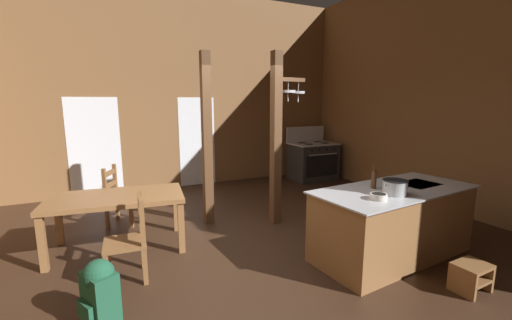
% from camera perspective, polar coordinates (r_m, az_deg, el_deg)
% --- Properties ---
extents(ground_plane, '(8.67, 8.47, 0.10)m').
position_cam_1_polar(ground_plane, '(4.47, -1.14, -16.63)').
color(ground_plane, '#382316').
extents(wall_back, '(8.67, 0.14, 4.37)m').
position_cam_1_polar(wall_back, '(7.71, -13.52, 11.57)').
color(wall_back, brown).
rests_on(wall_back, ground_plane).
extents(wall_right, '(0.14, 8.47, 4.37)m').
position_cam_1_polar(wall_right, '(6.72, 32.31, 10.52)').
color(wall_right, brown).
rests_on(wall_right, ground_plane).
extents(glazed_door_back_left, '(1.00, 0.01, 2.05)m').
position_cam_1_polar(glazed_door_back_left, '(7.52, -26.33, 1.97)').
color(glazed_door_back_left, white).
rests_on(glazed_door_back_left, ground_plane).
extents(glazed_panel_back_right, '(0.84, 0.01, 2.05)m').
position_cam_1_polar(glazed_panel_back_right, '(7.79, -10.22, 3.13)').
color(glazed_panel_back_right, white).
rests_on(glazed_panel_back_right, ground_plane).
extents(kitchen_island, '(2.24, 1.16, 0.89)m').
position_cam_1_polar(kitchen_island, '(4.59, 22.71, -9.99)').
color(kitchen_island, olive).
rests_on(kitchen_island, ground_plane).
extents(stove_range, '(1.15, 0.83, 1.32)m').
position_cam_1_polar(stove_range, '(8.40, 9.85, -0.09)').
color(stove_range, '#2A2A2A').
rests_on(stove_range, ground_plane).
extents(support_post_with_pot_rack, '(0.60, 0.24, 2.72)m').
position_cam_1_polar(support_post_with_pot_rack, '(5.17, 3.77, 4.48)').
color(support_post_with_pot_rack, brown).
rests_on(support_post_with_pot_rack, ground_plane).
extents(support_post_center, '(0.14, 0.14, 2.72)m').
position_cam_1_polar(support_post_center, '(5.21, -8.55, 3.39)').
color(support_post_center, brown).
rests_on(support_post_center, ground_plane).
extents(step_stool, '(0.37, 0.30, 0.30)m').
position_cam_1_polar(step_stool, '(4.27, 33.40, -16.39)').
color(step_stool, brown).
rests_on(step_stool, ground_plane).
extents(dining_table, '(1.80, 1.10, 0.74)m').
position_cam_1_polar(dining_table, '(4.74, -23.13, -6.75)').
color(dining_table, olive).
rests_on(dining_table, ground_plane).
extents(ladderback_chair_near_window, '(0.59, 0.59, 0.95)m').
position_cam_1_polar(ladderback_chair_near_window, '(5.74, -22.68, -5.90)').
color(ladderback_chair_near_window, brown).
rests_on(ladderback_chair_near_window, ground_plane).
extents(ladderback_chair_by_post, '(0.47, 0.47, 0.95)m').
position_cam_1_polar(ladderback_chair_by_post, '(3.98, -21.14, -12.93)').
color(ladderback_chair_by_post, brown).
rests_on(ladderback_chair_by_post, ground_plane).
extents(backpack, '(0.37, 0.38, 0.60)m').
position_cam_1_polar(backpack, '(3.43, -25.62, -19.73)').
color(backpack, '#1E5138').
rests_on(backpack, ground_plane).
extents(stockpot_on_counter, '(0.35, 0.28, 0.17)m').
position_cam_1_polar(stockpot_on_counter, '(4.15, 23.08, -4.39)').
color(stockpot_on_counter, '#B7BABF').
rests_on(stockpot_on_counter, kitchen_island).
extents(mixing_bowl_on_counter, '(0.19, 0.19, 0.07)m').
position_cam_1_polar(mixing_bowl_on_counter, '(3.89, 20.59, -5.99)').
color(mixing_bowl_on_counter, silver).
rests_on(mixing_bowl_on_counter, kitchen_island).
extents(bottle_tall_on_counter, '(0.07, 0.07, 0.30)m').
position_cam_1_polar(bottle_tall_on_counter, '(4.34, 19.85, -3.15)').
color(bottle_tall_on_counter, '#56331E').
rests_on(bottle_tall_on_counter, kitchen_island).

